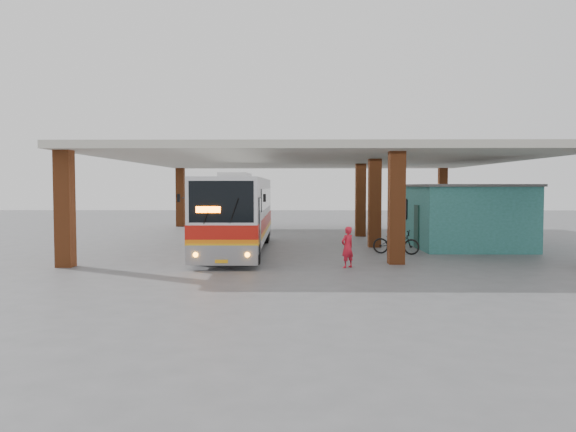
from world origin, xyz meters
The scene contains 8 objects.
ground centered at (0.00, 0.00, 0.00)m, with size 90.00×90.00×0.00m, color #515154.
brick_columns centered at (1.43, 5.00, 2.17)m, with size 20.10×21.60×4.35m.
canopy_roof centered at (0.50, 6.50, 4.50)m, with size 21.00×23.00×0.30m, color beige.
shop_building centered at (7.49, 4.00, 1.56)m, with size 5.20×8.20×3.11m.
coach_bus centered at (-3.57, 1.07, 1.78)m, with size 2.68×12.37×3.59m.
motorcycle centered at (3.55, 0.08, 0.54)m, with size 0.72×2.06×1.08m, color black.
pedestrian centered at (1.01, -4.08, 0.76)m, with size 0.56×0.37×1.53m, color red.
red_chair centered at (4.97, 8.97, 0.39)m, with size 0.56×0.56×0.85m.
Camera 1 is at (-0.91, -24.72, 3.02)m, focal length 35.00 mm.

